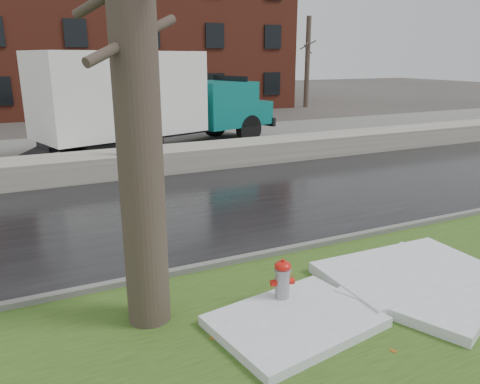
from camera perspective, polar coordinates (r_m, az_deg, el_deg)
name	(u,v)px	position (r m, az deg, el deg)	size (l,w,h in m)	color
ground	(293,280)	(8.19, 6.52, -10.63)	(120.00, 120.00, 0.00)	#47423D
verge	(338,314)	(7.28, 11.89, -14.35)	(60.00, 4.50, 0.04)	#284717
road	(200,206)	(11.94, -4.95, -1.75)	(60.00, 7.00, 0.03)	black
parking_lot	(126,149)	(19.89, -13.72, 5.11)	(60.00, 9.00, 0.03)	slate
curb	(265,255)	(8.93, 3.12, -7.66)	(60.00, 0.15, 0.14)	slate
snowbank	(154,161)	(15.72, -10.45, 3.79)	(60.00, 1.60, 0.75)	#A5A297
brick_building	(97,37)	(36.66, -17.03, 17.58)	(26.00, 12.00, 10.00)	maroon
bg_tree_right	(307,61)	(36.16, 8.22, 15.48)	(1.40, 1.62, 6.50)	brown
fire_hydrant	(282,281)	(7.15, 5.18, -10.76)	(0.38, 0.34, 0.76)	gray
tree	(134,46)	(6.13, -12.84, 16.98)	(1.38, 1.55, 7.47)	brown
box_truck	(149,100)	(18.90, -11.03, 10.96)	(11.67, 5.42, 3.88)	black
worker	(132,128)	(14.74, -13.05, 7.65)	(0.62, 0.40, 1.69)	black
snow_patch_near	(429,285)	(8.31, 22.03, -10.42)	(2.60, 2.00, 0.16)	white
snow_patch_far	(295,321)	(6.84, 6.71, -15.38)	(2.20, 1.60, 0.14)	white
snow_patch_side	(407,273)	(8.58, 19.72, -9.26)	(2.80, 1.80, 0.18)	white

